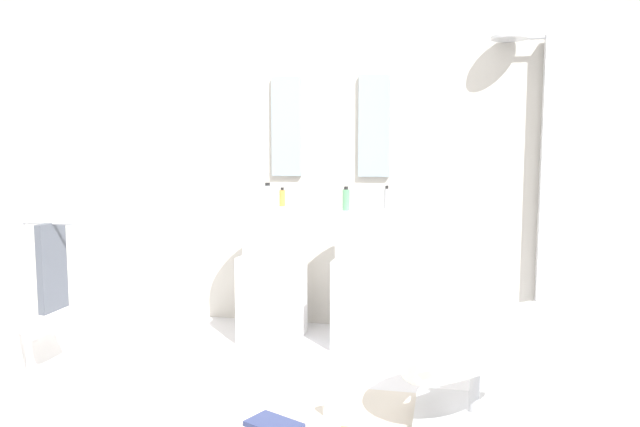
{
  "coord_description": "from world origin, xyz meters",
  "views": [
    {
      "loc": [
        0.86,
        -2.76,
        1.32
      ],
      "look_at": [
        0.15,
        0.55,
        0.95
      ],
      "focal_mm": 34.18,
      "sensor_mm": 36.0,
      "label": 1
    }
  ],
  "objects_px": {
    "pedestal_sink_right": "(365,277)",
    "towel_rack": "(48,271)",
    "coffee_mug": "(330,407)",
    "shower_column": "(548,183)",
    "magazine_navy": "(274,425)",
    "soap_bottle_grey": "(387,199)",
    "soap_bottle_green": "(346,200)",
    "pedestal_sink_left": "(272,273)",
    "lounge_chair": "(476,353)",
    "soap_bottle_amber": "(282,198)",
    "soap_bottle_clear": "(268,197)"
  },
  "relations": [
    {
      "from": "pedestal_sink_right",
      "to": "towel_rack",
      "type": "bearing_deg",
      "value": -149.57
    },
    {
      "from": "coffee_mug",
      "to": "shower_column",
      "type": "bearing_deg",
      "value": 51.07
    },
    {
      "from": "magazine_navy",
      "to": "soap_bottle_grey",
      "type": "distance_m",
      "value": 1.69
    },
    {
      "from": "soap_bottle_green",
      "to": "shower_column",
      "type": "bearing_deg",
      "value": 17.18
    },
    {
      "from": "shower_column",
      "to": "magazine_navy",
      "type": "relative_size",
      "value": 8.1
    },
    {
      "from": "towel_rack",
      "to": "soap_bottle_grey",
      "type": "distance_m",
      "value": 2.09
    },
    {
      "from": "pedestal_sink_left",
      "to": "lounge_chair",
      "type": "distance_m",
      "value": 1.7
    },
    {
      "from": "towel_rack",
      "to": "coffee_mug",
      "type": "height_order",
      "value": "towel_rack"
    },
    {
      "from": "pedestal_sink_right",
      "to": "soap_bottle_green",
      "type": "height_order",
      "value": "soap_bottle_green"
    },
    {
      "from": "shower_column",
      "to": "towel_rack",
      "type": "distance_m",
      "value": 3.17
    },
    {
      "from": "shower_column",
      "to": "pedestal_sink_left",
      "type": "bearing_deg",
      "value": -169.52
    },
    {
      "from": "towel_rack",
      "to": "soap_bottle_green",
      "type": "relative_size",
      "value": 6.06
    },
    {
      "from": "pedestal_sink_left",
      "to": "magazine_navy",
      "type": "bearing_deg",
      "value": -73.29
    },
    {
      "from": "magazine_navy",
      "to": "coffee_mug",
      "type": "height_order",
      "value": "coffee_mug"
    },
    {
      "from": "soap_bottle_grey",
      "to": "soap_bottle_amber",
      "type": "bearing_deg",
      "value": 171.17
    },
    {
      "from": "magazine_navy",
      "to": "soap_bottle_clear",
      "type": "distance_m",
      "value": 1.6
    },
    {
      "from": "soap_bottle_grey",
      "to": "pedestal_sink_left",
      "type": "bearing_deg",
      "value": -179.3
    },
    {
      "from": "magazine_navy",
      "to": "coffee_mug",
      "type": "xyz_separation_m",
      "value": [
        0.23,
        0.18,
        0.03
      ]
    },
    {
      "from": "lounge_chair",
      "to": "coffee_mug",
      "type": "height_order",
      "value": "lounge_chair"
    },
    {
      "from": "pedestal_sink_left",
      "to": "soap_bottle_grey",
      "type": "bearing_deg",
      "value": 0.7
    },
    {
      "from": "towel_rack",
      "to": "soap_bottle_amber",
      "type": "bearing_deg",
      "value": 46.1
    },
    {
      "from": "lounge_chair",
      "to": "soap_bottle_amber",
      "type": "relative_size",
      "value": 7.66
    },
    {
      "from": "soap_bottle_grey",
      "to": "soap_bottle_green",
      "type": "xyz_separation_m",
      "value": [
        -0.26,
        -0.07,
        -0.0
      ]
    },
    {
      "from": "pedestal_sink_right",
      "to": "lounge_chair",
      "type": "relative_size",
      "value": 1.0
    },
    {
      "from": "pedestal_sink_right",
      "to": "soap_bottle_clear",
      "type": "distance_m",
      "value": 0.84
    },
    {
      "from": "pedestal_sink_right",
      "to": "lounge_chair",
      "type": "distance_m",
      "value": 1.27
    },
    {
      "from": "soap_bottle_amber",
      "to": "lounge_chair",
      "type": "bearing_deg",
      "value": -42.92
    },
    {
      "from": "shower_column",
      "to": "soap_bottle_green",
      "type": "bearing_deg",
      "value": -162.82
    },
    {
      "from": "shower_column",
      "to": "soap_bottle_green",
      "type": "distance_m",
      "value": 1.37
    },
    {
      "from": "pedestal_sink_right",
      "to": "soap_bottle_amber",
      "type": "distance_m",
      "value": 0.8
    },
    {
      "from": "pedestal_sink_left",
      "to": "pedestal_sink_right",
      "type": "height_order",
      "value": "same"
    },
    {
      "from": "pedestal_sink_left",
      "to": "lounge_chair",
      "type": "bearing_deg",
      "value": -38.94
    },
    {
      "from": "lounge_chair",
      "to": "coffee_mug",
      "type": "distance_m",
      "value": 0.75
    },
    {
      "from": "soap_bottle_clear",
      "to": "soap_bottle_amber",
      "type": "bearing_deg",
      "value": 82.13
    },
    {
      "from": "towel_rack",
      "to": "coffee_mug",
      "type": "relative_size",
      "value": 10.97
    },
    {
      "from": "pedestal_sink_left",
      "to": "coffee_mug",
      "type": "height_order",
      "value": "pedestal_sink_left"
    },
    {
      "from": "towel_rack",
      "to": "magazine_navy",
      "type": "xyz_separation_m",
      "value": [
        1.42,
        -0.34,
        -0.61
      ]
    },
    {
      "from": "shower_column",
      "to": "magazine_navy",
      "type": "distance_m",
      "value": 2.43
    },
    {
      "from": "soap_bottle_amber",
      "to": "pedestal_sink_right",
      "type": "bearing_deg",
      "value": -11.61
    },
    {
      "from": "coffee_mug",
      "to": "soap_bottle_amber",
      "type": "xyz_separation_m",
      "value": [
        -0.59,
        1.27,
        0.92
      ]
    },
    {
      "from": "lounge_chair",
      "to": "soap_bottle_green",
      "type": "relative_size",
      "value": 6.45
    },
    {
      "from": "soap_bottle_green",
      "to": "pedestal_sink_left",
      "type": "bearing_deg",
      "value": 172.89
    },
    {
      "from": "soap_bottle_grey",
      "to": "soap_bottle_amber",
      "type": "relative_size",
      "value": 1.22
    },
    {
      "from": "soap_bottle_clear",
      "to": "soap_bottle_amber",
      "type": "height_order",
      "value": "soap_bottle_clear"
    },
    {
      "from": "pedestal_sink_left",
      "to": "soap_bottle_green",
      "type": "bearing_deg",
      "value": -7.11
    },
    {
      "from": "soap_bottle_amber",
      "to": "soap_bottle_grey",
      "type": "bearing_deg",
      "value": -8.83
    },
    {
      "from": "pedestal_sink_right",
      "to": "magazine_navy",
      "type": "height_order",
      "value": "pedestal_sink_right"
    },
    {
      "from": "shower_column",
      "to": "soap_bottle_clear",
      "type": "xyz_separation_m",
      "value": [
        -1.82,
        -0.45,
        -0.09
      ]
    },
    {
      "from": "towel_rack",
      "to": "soap_bottle_green",
      "type": "distance_m",
      "value": 1.83
    },
    {
      "from": "soap_bottle_clear",
      "to": "soap_bottle_green",
      "type": "height_order",
      "value": "soap_bottle_clear"
    }
  ]
}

